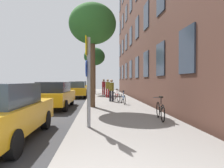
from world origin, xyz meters
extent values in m
plane|color=#332D28|center=(-2.40, 15.00, 0.00)|extent=(41.80, 41.80, 0.00)
cube|color=#2D2D30|center=(-4.50, 15.00, 0.01)|extent=(7.00, 38.00, 0.01)
cube|color=gray|center=(1.10, 15.00, 0.06)|extent=(4.20, 38.00, 0.12)
cube|color=#2D3847|center=(3.42, 5.12, 2.90)|extent=(0.06, 1.31, 1.84)
cube|color=#2D3847|center=(3.42, 8.25, 2.90)|extent=(0.06, 1.31, 1.84)
cube|color=#2D3847|center=(3.42, 11.38, 2.90)|extent=(0.06, 1.31, 1.84)
cube|color=#2D3847|center=(3.42, 14.50, 2.90)|extent=(0.06, 1.31, 1.84)
cube|color=#2D3847|center=(3.42, 17.62, 2.90)|extent=(0.06, 1.31, 1.84)
cube|color=#2D3847|center=(3.42, 20.75, 2.90)|extent=(0.06, 1.31, 1.84)
cube|color=#2D3847|center=(3.42, 23.88, 2.90)|extent=(0.06, 1.31, 1.84)
cube|color=#2D3847|center=(3.42, 27.00, 2.90)|extent=(0.06, 1.31, 1.84)
cube|color=#2D3847|center=(3.42, 11.38, 6.35)|extent=(0.06, 1.31, 1.84)
cube|color=#2D3847|center=(3.42, 14.50, 6.35)|extent=(0.06, 1.31, 1.84)
cube|color=#2D3847|center=(3.42, 17.62, 6.35)|extent=(0.06, 1.31, 1.84)
cube|color=#2D3847|center=(3.42, 20.75, 6.35)|extent=(0.06, 1.31, 1.84)
cube|color=#2D3847|center=(3.42, 23.88, 6.35)|extent=(0.06, 1.31, 1.84)
cube|color=#2D3847|center=(3.42, 27.00, 6.35)|extent=(0.06, 1.31, 1.84)
cube|color=#2D3847|center=(3.42, 17.62, 9.79)|extent=(0.06, 1.31, 1.84)
cube|color=#2D3847|center=(3.42, 20.75, 9.79)|extent=(0.06, 1.31, 1.84)
cube|color=#2D3847|center=(3.42, 23.88, 9.79)|extent=(0.06, 1.31, 1.84)
cube|color=#2D3847|center=(3.42, 27.00, 9.79)|extent=(0.06, 1.31, 1.84)
cube|color=#2D3847|center=(3.42, 27.00, 13.24)|extent=(0.06, 1.31, 1.84)
cylinder|color=gray|center=(-0.38, 4.36, 1.65)|extent=(0.12, 0.12, 3.05)
cube|color=yellow|center=(-0.46, 4.36, 2.87)|extent=(0.03, 0.60, 0.60)
cylinder|color=#14339E|center=(-0.46, 4.36, 2.12)|extent=(0.03, 0.56, 0.56)
cylinder|color=black|center=(-0.45, 23.44, 1.79)|extent=(0.12, 0.12, 3.35)
cube|color=black|center=(-0.63, 23.44, 3.02)|extent=(0.20, 0.24, 0.80)
sphere|color=red|center=(-0.74, 23.44, 3.28)|extent=(0.16, 0.16, 0.16)
sphere|color=#523707|center=(-0.74, 23.44, 3.02)|extent=(0.16, 0.16, 0.16)
sphere|color=#083E11|center=(-0.74, 23.44, 2.76)|extent=(0.16, 0.16, 0.16)
cylinder|color=brown|center=(-0.35, 9.46, 2.20)|extent=(0.30, 0.30, 4.15)
ellipsoid|color=#2D6628|center=(-0.35, 9.46, 5.12)|extent=(2.84, 2.84, 2.41)
cylinder|color=brown|center=(-0.38, 20.69, 1.98)|extent=(0.26, 0.26, 3.73)
ellipsoid|color=#235123|center=(-0.38, 20.69, 4.59)|extent=(2.49, 2.49, 2.11)
torus|color=black|center=(2.53, 5.87, 0.46)|extent=(0.13, 0.68, 0.68)
torus|color=black|center=(2.39, 4.90, 0.46)|extent=(0.13, 0.68, 0.68)
cylinder|color=black|center=(2.46, 5.39, 0.64)|extent=(0.16, 0.83, 0.04)
cylinder|color=black|center=(2.43, 5.15, 0.56)|extent=(0.11, 0.50, 0.27)
cylinder|color=black|center=(2.44, 5.24, 0.90)|extent=(0.04, 0.04, 0.28)
cube|color=black|center=(2.44, 5.24, 1.06)|extent=(0.10, 0.24, 0.06)
cylinder|color=#4C4C4C|center=(2.53, 5.87, 0.98)|extent=(0.42, 0.09, 0.03)
torus|color=black|center=(1.67, 11.48, 0.43)|extent=(0.07, 0.63, 0.63)
torus|color=black|center=(1.72, 10.39, 0.43)|extent=(0.07, 0.63, 0.63)
cylinder|color=#194C99|center=(1.69, 10.93, 0.61)|extent=(0.09, 0.93, 0.04)
cylinder|color=#194C99|center=(1.70, 10.66, 0.53)|extent=(0.07, 0.56, 0.30)
cylinder|color=#194C99|center=(1.70, 10.77, 0.85)|extent=(0.04, 0.04, 0.28)
cube|color=black|center=(1.70, 10.77, 1.01)|extent=(0.10, 0.24, 0.06)
cylinder|color=#4C4C4C|center=(1.67, 11.48, 0.93)|extent=(0.42, 0.05, 0.03)
torus|color=black|center=(1.31, 13.18, 0.46)|extent=(0.18, 0.67, 0.67)
torus|color=black|center=(1.52, 12.21, 0.46)|extent=(0.18, 0.67, 0.67)
cylinder|color=#B21E1E|center=(1.42, 12.70, 0.64)|extent=(0.22, 0.84, 0.04)
cylinder|color=#B21E1E|center=(1.47, 12.45, 0.56)|extent=(0.15, 0.51, 0.28)
cylinder|color=#B21E1E|center=(1.45, 12.55, 0.89)|extent=(0.04, 0.04, 0.28)
cube|color=black|center=(1.45, 12.55, 1.05)|extent=(0.10, 0.24, 0.06)
cylinder|color=#4C4C4C|center=(1.31, 13.18, 0.97)|extent=(0.42, 0.12, 0.03)
cylinder|color=#26262D|center=(0.92, 12.49, 0.53)|extent=(0.15, 0.15, 0.82)
cylinder|color=#26262D|center=(1.11, 12.49, 0.53)|extent=(0.15, 0.15, 0.82)
cylinder|color=olive|center=(1.02, 12.49, 1.25)|extent=(0.49, 0.49, 0.62)
sphere|color=tan|center=(1.02, 12.49, 1.70)|extent=(0.22, 0.22, 0.22)
cylinder|color=maroon|center=(0.82, 15.96, 0.54)|extent=(0.16, 0.16, 0.85)
cylinder|color=maroon|center=(1.01, 15.96, 0.54)|extent=(0.16, 0.16, 0.85)
cylinder|color=olive|center=(0.92, 15.96, 1.28)|extent=(0.45, 0.45, 0.63)
sphere|color=#936B4C|center=(0.92, 15.96, 1.74)|extent=(0.23, 0.23, 0.23)
cylinder|color=maroon|center=(0.57, 19.46, 0.55)|extent=(0.16, 0.16, 0.86)
cylinder|color=maroon|center=(0.76, 19.46, 0.55)|extent=(0.16, 0.16, 0.86)
cylinder|color=maroon|center=(0.66, 19.46, 1.30)|extent=(0.48, 0.48, 0.65)
sphere|color=#936B4C|center=(0.66, 19.46, 1.77)|extent=(0.23, 0.23, 0.23)
cube|color=orange|center=(-2.72, 3.39, 0.68)|extent=(1.85, 4.09, 0.70)
cylinder|color=black|center=(-1.90, 4.69, 0.33)|extent=(0.22, 0.64, 0.64)
cylinder|color=black|center=(-1.90, 2.09, 0.33)|extent=(0.22, 0.64, 0.64)
cube|color=orange|center=(-2.67, 9.88, 0.68)|extent=(1.95, 4.40, 0.70)
cube|color=#1E232D|center=(-2.67, 9.66, 1.33)|extent=(1.60, 2.48, 0.60)
cylinder|color=black|center=(-3.50, 11.27, 0.33)|extent=(0.22, 0.64, 0.64)
cylinder|color=black|center=(-1.84, 11.27, 0.33)|extent=(0.22, 0.64, 0.64)
cylinder|color=black|center=(-3.50, 8.48, 0.33)|extent=(0.22, 0.64, 0.64)
cylinder|color=black|center=(-1.84, 8.48, 0.33)|extent=(0.22, 0.64, 0.64)
cube|color=orange|center=(-2.05, 17.51, 0.68)|extent=(1.93, 4.27, 0.70)
cube|color=#384756|center=(-2.05, 17.30, 1.33)|extent=(1.57, 2.41, 0.60)
cylinder|color=black|center=(-2.85, 18.85, 0.33)|extent=(0.22, 0.64, 0.64)
cylinder|color=black|center=(-1.26, 18.85, 0.33)|extent=(0.22, 0.64, 0.64)
cylinder|color=black|center=(-2.85, 16.17, 0.33)|extent=(0.22, 0.64, 0.64)
cylinder|color=black|center=(-1.26, 16.17, 0.33)|extent=(0.22, 0.64, 0.64)
cube|color=orange|center=(-2.48, 27.47, 0.68)|extent=(1.85, 4.51, 0.70)
cube|color=#1E232D|center=(-2.48, 27.25, 1.33)|extent=(1.53, 2.53, 0.60)
cylinder|color=black|center=(-3.28, 28.91, 0.33)|extent=(0.22, 0.64, 0.64)
cylinder|color=black|center=(-1.67, 28.91, 0.33)|extent=(0.22, 0.64, 0.64)
cylinder|color=black|center=(-3.28, 26.04, 0.33)|extent=(0.22, 0.64, 0.64)
cylinder|color=black|center=(-1.67, 26.04, 0.33)|extent=(0.22, 0.64, 0.64)
camera|label=1|loc=(-0.10, -2.18, 1.70)|focal=30.74mm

